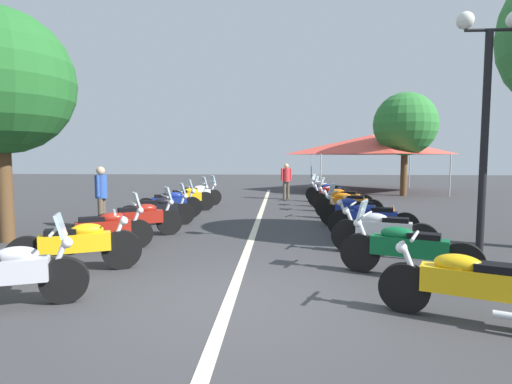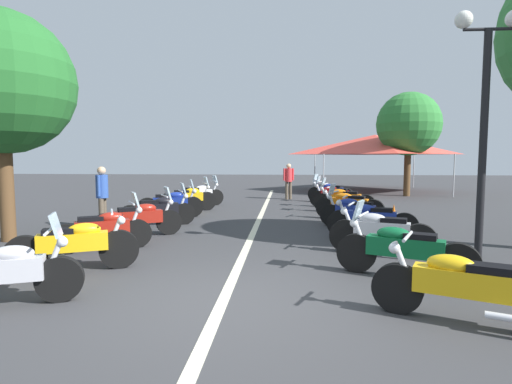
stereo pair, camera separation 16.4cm
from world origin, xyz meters
The scene contains 26 objects.
ground_plane centered at (0.00, 0.00, 0.00)m, with size 80.00×80.00×0.00m, color #38383A.
lane_centre_stripe centered at (5.90, 0.00, 0.00)m, with size 25.08×0.16×0.01m, color beige.
motorcycle_left_row_0 centered at (-0.37, 2.81, 0.46)m, with size 0.97×1.96×1.20m.
motorcycle_left_row_1 centered at (1.25, 2.70, 0.47)m, with size 1.06×1.98×1.01m.
motorcycle_left_row_2 centered at (2.82, 2.92, 0.46)m, with size 1.16×1.79×1.19m.
motorcycle_left_row_3 centered at (4.28, 2.70, 0.46)m, with size 1.20×1.90×1.20m.
motorcycle_left_row_4 centered at (5.90, 2.74, 0.46)m, with size 1.07×1.97×1.20m.
motorcycle_left_row_5 centered at (7.43, 2.83, 0.47)m, with size 0.91×2.01×1.22m.
motorcycle_left_row_6 centered at (9.05, 2.66, 0.48)m, with size 1.06×1.93×1.23m.
motorcycle_left_row_7 centered at (10.56, 2.64, 0.47)m, with size 1.22×1.91×1.21m.
motorcycle_right_row_0 centered at (-0.48, -2.90, 0.45)m, with size 1.06×2.01×0.99m.
motorcycle_right_row_1 centered at (1.30, -2.70, 0.47)m, with size 1.07×2.05×1.21m.
motorcycle_right_row_2 centered at (2.84, -2.70, 0.47)m, with size 0.92×1.99×1.02m.
motorcycle_right_row_3 centered at (4.45, -2.84, 0.46)m, with size 0.89×2.06×1.01m.
motorcycle_right_row_4 centered at (5.99, -2.70, 0.46)m, with size 1.03×1.86×1.20m.
motorcycle_right_row_5 centered at (7.40, -2.77, 0.47)m, with size 1.01×2.02×1.01m.
motorcycle_right_row_6 centered at (9.08, -2.82, 0.47)m, with size 0.95×2.09×1.22m.
motorcycle_right_row_7 centered at (10.55, -2.68, 0.47)m, with size 0.95×1.92×1.21m.
motorcycle_right_row_8 centered at (12.24, -2.69, 0.47)m, with size 1.09×1.89×1.21m.
street_lamp_twin_globe centered at (2.78, -4.54, 3.18)m, with size 0.32×1.22×4.62m.
traffic_cone_0 centered at (6.34, -3.85, 0.29)m, with size 0.36×0.36×0.61m.
bystander_0 centered at (13.44, -0.94, 0.96)m, with size 0.32×0.49×1.64m.
bystander_1 centered at (5.39, 4.14, 0.98)m, with size 0.53×0.32×1.68m.
roadside_tree_1 centered at (3.58, 5.55, 3.58)m, with size 3.20×3.20×5.20m.
roadside_tree_2 centered at (15.46, -6.83, 3.55)m, with size 3.11×3.11×5.12m.
event_tent centered at (18.26, -5.81, 2.65)m, with size 6.98×6.98×3.20m.
Camera 2 is at (-5.20, -0.84, 1.93)m, focal length 28.45 mm.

